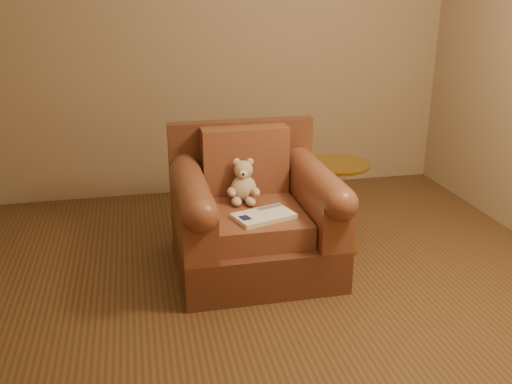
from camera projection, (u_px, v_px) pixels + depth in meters
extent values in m
plane|color=#53381C|center=(275.00, 300.00, 3.37)|extent=(4.00, 4.00, 0.00)
cube|color=#8E7657|center=(219.00, 36.00, 4.74)|extent=(4.00, 0.02, 2.70)
cube|color=#552C1C|center=(254.00, 248.00, 3.71)|extent=(1.00, 0.95, 0.28)
cube|color=#552C1C|center=(241.00, 164.00, 3.94)|extent=(0.99, 0.10, 0.61)
cube|color=brown|center=(256.00, 221.00, 3.59)|extent=(0.58, 0.70, 0.15)
cube|color=brown|center=(245.00, 160.00, 3.80)|extent=(0.58, 0.16, 0.45)
cube|color=brown|center=(193.00, 214.00, 3.48)|extent=(0.20, 0.84, 0.32)
cube|color=brown|center=(317.00, 203.00, 3.64)|extent=(0.20, 0.84, 0.32)
cylinder|color=brown|center=(192.00, 189.00, 3.43)|extent=(0.20, 0.84, 0.20)
cylinder|color=brown|center=(317.00, 180.00, 3.59)|extent=(0.20, 0.84, 0.20)
ellipsoid|color=#CBA88E|center=(244.00, 188.00, 3.70)|extent=(0.17, 0.15, 0.18)
sphere|color=#CBA88E|center=(243.00, 170.00, 3.67)|extent=(0.12, 0.12, 0.12)
ellipsoid|color=#CBA88E|center=(237.00, 162.00, 3.66)|extent=(0.05, 0.03, 0.05)
ellipsoid|color=#CBA88E|center=(250.00, 162.00, 3.66)|extent=(0.05, 0.03, 0.05)
ellipsoid|color=beige|center=(243.00, 174.00, 3.62)|extent=(0.06, 0.04, 0.05)
sphere|color=black|center=(243.00, 174.00, 3.60)|extent=(0.02, 0.02, 0.02)
ellipsoid|color=#CBA88E|center=(231.00, 192.00, 3.64)|extent=(0.06, 0.11, 0.06)
ellipsoid|color=#CBA88E|center=(256.00, 192.00, 3.64)|extent=(0.06, 0.11, 0.06)
ellipsoid|color=#CBA88E|center=(236.00, 202.00, 3.63)|extent=(0.07, 0.11, 0.06)
ellipsoid|color=#CBA88E|center=(251.00, 201.00, 3.63)|extent=(0.07, 0.11, 0.06)
cube|color=beige|center=(264.00, 216.00, 3.44)|extent=(0.41, 0.31, 0.02)
cube|color=white|center=(251.00, 217.00, 3.39)|extent=(0.23, 0.26, 0.00)
cube|color=white|center=(276.00, 211.00, 3.48)|extent=(0.23, 0.26, 0.00)
cube|color=beige|center=(264.00, 214.00, 3.43)|extent=(0.07, 0.21, 0.00)
cube|color=#0F1638|center=(245.00, 218.00, 3.37)|extent=(0.08, 0.09, 0.00)
cube|color=slate|center=(270.00, 207.00, 3.54)|extent=(0.17, 0.09, 0.00)
cylinder|color=gold|center=(332.00, 247.00, 4.01)|extent=(0.36, 0.36, 0.03)
cylinder|color=gold|center=(334.00, 207.00, 3.90)|extent=(0.04, 0.04, 0.59)
cylinder|color=gold|center=(336.00, 164.00, 3.80)|extent=(0.45, 0.45, 0.02)
cylinder|color=gold|center=(336.00, 167.00, 3.80)|extent=(0.04, 0.04, 0.02)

